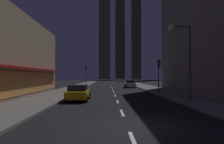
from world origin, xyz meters
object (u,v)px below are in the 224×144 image
(car_parked_far, at_px, (130,84))
(fire_hydrant_far_left, at_px, (78,87))
(traffic_light_far_left, at_px, (86,72))
(street_lamp_right, at_px, (180,44))
(car_parked_near, at_px, (79,93))
(traffic_light_near_right, at_px, (159,69))

(car_parked_far, height_order, fire_hydrant_far_left, car_parked_far)
(traffic_light_far_left, bearing_deg, street_lamp_right, -66.87)
(car_parked_far, distance_m, fire_hydrant_far_left, 10.71)
(car_parked_near, height_order, traffic_light_far_left, traffic_light_far_left)
(traffic_light_near_right, height_order, street_lamp_right, street_lamp_right)
(fire_hydrant_far_left, bearing_deg, traffic_light_far_left, 87.41)
(car_parked_near, relative_size, car_parked_far, 1.00)
(car_parked_near, distance_m, traffic_light_far_left, 23.93)
(car_parked_far, relative_size, traffic_light_far_left, 1.01)
(street_lamp_right, bearing_deg, fire_hydrant_far_left, 124.16)
(car_parked_near, distance_m, traffic_light_near_right, 11.00)
(car_parked_near, relative_size, fire_hydrant_far_left, 6.48)
(car_parked_far, xyz_separation_m, street_lamp_right, (1.78, -21.57, 4.33))
(car_parked_near, distance_m, street_lamp_right, 10.12)
(car_parked_near, relative_size, street_lamp_right, 0.64)
(car_parked_far, bearing_deg, fire_hydrant_far_left, -152.49)
(car_parked_near, distance_m, car_parked_far, 21.09)
(traffic_light_far_left, xyz_separation_m, street_lamp_right, (10.88, -25.47, 1.87))
(car_parked_near, distance_m, fire_hydrant_far_left, 15.06)
(traffic_light_far_left, distance_m, street_lamp_right, 27.76)
(fire_hydrant_far_left, bearing_deg, car_parked_far, 27.51)
(car_parked_near, relative_size, traffic_light_near_right, 1.01)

